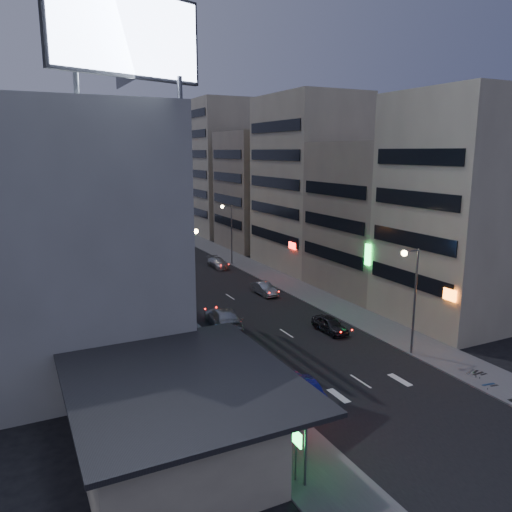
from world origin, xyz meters
TOP-DOWN VIEW (x-y plane):
  - ground at (0.00, 0.00)m, footprint 180.00×180.00m
  - sidewalk_left at (-8.00, 30.00)m, footprint 4.00×120.00m
  - sidewalk_right at (8.00, 30.00)m, footprint 4.00×120.00m
  - food_court at (-13.90, 2.00)m, footprint 11.00×13.00m
  - white_building at (-17.00, 20.00)m, footprint 14.00×24.00m
  - shophouse_near at (15.00, 10.50)m, footprint 10.00×11.00m
  - shophouse_mid at (15.50, 22.00)m, footprint 11.00×12.00m
  - shophouse_far at (15.00, 35.00)m, footprint 10.00×14.00m
  - far_left_a at (-15.50, 45.00)m, footprint 11.00×10.00m
  - far_left_b at (-16.00, 58.00)m, footprint 12.00×10.00m
  - far_right_a at (15.50, 50.00)m, footprint 11.00×12.00m
  - far_right_b at (16.00, 64.00)m, footprint 12.00×12.00m
  - billboard at (-12.99, 9.97)m, footprint 9.52×3.75m
  - street_lamp_right_near at (5.90, 6.00)m, footprint 1.60×0.44m
  - street_lamp_left at (-5.90, 22.00)m, footprint 1.60×0.44m
  - street_lamp_right_far at (5.90, 40.00)m, footprint 1.60×0.44m
  - parked_car_right_near at (3.48, 12.66)m, footprint 1.66×3.92m
  - parked_car_right_mid at (3.60, 25.17)m, footprint 1.53×4.01m
  - parked_car_left at (-5.56, 31.76)m, footprint 3.01×5.34m
  - parked_car_right_far at (3.93, 39.11)m, footprint 1.87×4.48m
  - road_car_blue at (-5.00, 3.77)m, footprint 1.82×4.62m
  - road_car_silver at (-4.17, 17.79)m, footprint 3.24×6.20m
  - scooter_blue at (7.57, -0.22)m, footprint 0.80×1.70m
  - scooter_black_b at (8.33, 1.32)m, footprint 0.59×1.64m
  - scooter_silver_b at (8.05, 1.95)m, footprint 1.14×1.85m

SIDE VIEW (x-z plane):
  - ground at x=0.00m, z-range 0.00..0.00m
  - sidewalk_left at x=-8.00m, z-range 0.00..0.12m
  - sidewalk_right at x=8.00m, z-range 0.00..0.12m
  - scooter_black_b at x=8.33m, z-range 0.12..1.12m
  - scooter_blue at x=7.57m, z-range 0.12..1.12m
  - parked_car_right_far at x=3.93m, z-range 0.00..1.29m
  - parked_car_right_mid at x=3.60m, z-range 0.00..1.31m
  - scooter_silver_b at x=8.05m, z-range 0.12..1.20m
  - parked_car_right_near at x=3.48m, z-range 0.00..1.32m
  - parked_car_left at x=-5.56m, z-range 0.00..1.41m
  - road_car_blue at x=-5.00m, z-range 0.00..1.50m
  - road_car_silver at x=-4.17m, z-range 0.00..1.72m
  - food_court at x=-13.90m, z-range 0.05..3.92m
  - street_lamp_right_near at x=5.90m, z-range 1.35..9.37m
  - street_lamp_left at x=-5.90m, z-range 1.35..9.37m
  - street_lamp_right_far at x=5.90m, z-range 1.35..9.37m
  - far_left_b at x=-16.00m, z-range 0.00..15.00m
  - shophouse_mid at x=15.50m, z-range 0.00..16.00m
  - white_building at x=-17.00m, z-range 0.00..18.00m
  - far_right_a at x=15.50m, z-range 0.00..18.00m
  - shophouse_near at x=15.00m, z-range 0.00..20.00m
  - far_left_a at x=-15.50m, z-range 0.00..20.00m
  - shophouse_far at x=15.00m, z-range 0.00..22.00m
  - far_right_b at x=16.00m, z-range 0.00..24.00m
  - billboard at x=-12.99m, z-range 18.56..24.76m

